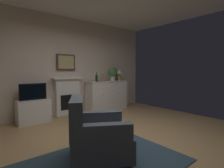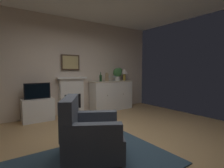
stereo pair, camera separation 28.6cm
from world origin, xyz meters
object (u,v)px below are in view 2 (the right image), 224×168
table_lamp (124,72)px  tv_set (37,91)px  framed_picture (70,62)px  sideboard_cabinet (111,95)px  tv_cabinet (38,110)px  potted_plant_small (118,73)px  vase_decorative (107,77)px  wine_glass_left (109,77)px  wine_glass_right (115,77)px  wine_glass_center (113,77)px  armchair (89,135)px  wine_bottle (101,78)px  fireplace_unit (72,96)px

table_lamp → tv_set: bearing=-179.8°
framed_picture → sideboard_cabinet: size_ratio=0.38×
table_lamp → tv_cabinet: size_ratio=0.53×
sideboard_cabinet → potted_plant_small: potted_plant_small is taller
sideboard_cabinet → tv_cabinet: bearing=179.6°
vase_decorative → wine_glass_left: bearing=29.8°
potted_plant_small → wine_glass_right: bearing=-171.5°
sideboard_cabinet → wine_glass_left: wine_glass_left is taller
wine_glass_center → vase_decorative: bearing=-176.9°
potted_plant_small → armchair: bearing=-133.2°
framed_picture → vase_decorative: (1.09, -0.27, -0.44)m
sideboard_cabinet → vase_decorative: 0.65m
wine_glass_right → wine_bottle: bearing=-175.7°
wine_bottle → framed_picture: bearing=164.7°
wine_glass_left → vase_decorative: vase_decorative is taller
table_lamp → tv_set: (-2.81, -0.01, -0.45)m
tv_cabinet → sideboard_cabinet: bearing=-0.4°
framed_picture → sideboard_cabinet: bearing=-9.7°
fireplace_unit → tv_cabinet: size_ratio=1.47×
wine_bottle → vase_decorative: (0.21, -0.03, 0.03)m
wine_glass_center → tv_cabinet: (-2.32, 0.05, -0.78)m
wine_bottle → armchair: 3.05m
sideboard_cabinet → framed_picture: bearing=170.3°
fireplace_unit → wine_glass_left: 1.35m
framed_picture → wine_glass_center: 1.44m
fireplace_unit → potted_plant_small: (1.59, -0.13, 0.66)m
potted_plant_small → tv_set: bearing=-178.8°
wine_glass_left → wine_glass_center: 0.13m
table_lamp → wine_bottle: 0.97m
wine_glass_center → potted_plant_small: bearing=18.1°
fireplace_unit → tv_cabinet: bearing=-170.6°
potted_plant_small → wine_glass_left: bearing=-177.6°
fireplace_unit → wine_glass_left: (1.23, -0.15, 0.52)m
framed_picture → table_lamp: size_ratio=1.37×
vase_decorative → tv_cabinet: size_ratio=0.37×
sideboard_cabinet → tv_set: tv_set is taller
framed_picture → armchair: framed_picture is taller
fireplace_unit → armchair: (-0.78, -2.66, -0.17)m
wine_glass_right → vase_decorative: bearing=-168.3°
framed_picture → wine_glass_left: size_ratio=3.33×
wine_glass_left → wine_glass_right: bearing=-1.6°
wine_glass_right → potted_plant_small: (0.14, 0.02, 0.13)m
armchair → tv_set: bearing=94.4°
potted_plant_small → framed_picture: bearing=173.7°
wine_glass_center → tv_cabinet: wine_glass_center is taller
framed_picture → wine_bottle: framed_picture is taller
wine_bottle → wine_glass_right: 0.57m
sideboard_cabinet → wine_glass_center: (0.04, -0.04, 0.59)m
vase_decorative → framed_picture: bearing=166.0°
wine_bottle → table_lamp: bearing=1.1°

